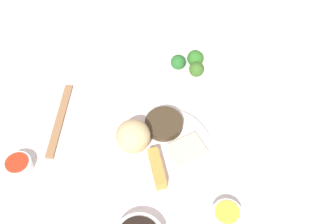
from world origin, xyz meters
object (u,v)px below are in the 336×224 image
broccoli_plate (187,67)px  sauce_ramekin_sweet_and_sour (18,166)px  main_plate (161,150)px  chopsticks_pair (60,120)px  sauce_ramekin_hot_mustard (227,215)px

broccoli_plate → sauce_ramekin_sweet_and_sour: size_ratio=2.88×
main_plate → chopsticks_pair: main_plate is taller
broccoli_plate → sauce_ramekin_sweet_and_sour: 0.53m
broccoli_plate → sauce_ramekin_sweet_and_sour: bearing=-152.5°
sauce_ramekin_sweet_and_sour → chopsticks_pair: sauce_ramekin_sweet_and_sour is taller
main_plate → chopsticks_pair: bearing=149.4°
sauce_ramekin_sweet_and_sour → chopsticks_pair: (0.10, 0.13, -0.01)m
sauce_ramekin_hot_mustard → sauce_ramekin_sweet_and_sour: 0.50m
main_plate → sauce_ramekin_hot_mustard: (0.11, -0.20, 0.01)m
sauce_ramekin_hot_mustard → sauce_ramekin_sweet_and_sour: (-0.45, 0.21, 0.00)m
main_plate → chopsticks_pair: 0.28m
broccoli_plate → sauce_ramekin_hot_mustard: size_ratio=2.88×
chopsticks_pair → broccoli_plate: bearing=17.8°
main_plate → sauce_ramekin_hot_mustard: sauce_ramekin_hot_mustard is taller
main_plate → broccoli_plate: bearing=64.4°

